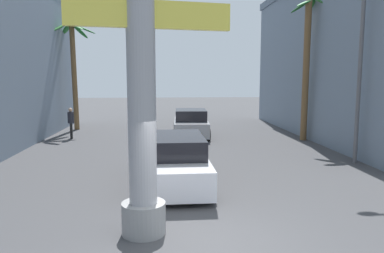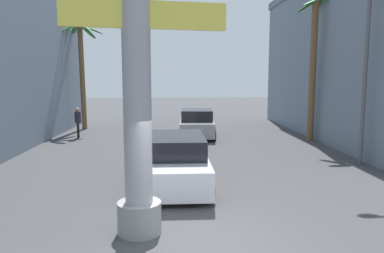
% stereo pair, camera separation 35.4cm
% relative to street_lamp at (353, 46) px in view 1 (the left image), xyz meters
% --- Properties ---
extents(ground_plane, '(93.54, 93.54, 0.00)m').
position_rel_street_lamp_xyz_m(ground_plane, '(-6.46, 3.07, -4.60)').
color(ground_plane, '#424244').
extents(building_right, '(8.67, 18.72, 9.19)m').
position_rel_street_lamp_xyz_m(building_right, '(4.93, 7.00, 0.00)').
color(building_right, slate).
rests_on(building_right, ground).
extents(street_lamp, '(2.34, 0.28, 7.70)m').
position_rel_street_lamp_xyz_m(street_lamp, '(0.00, 0.00, 0.00)').
color(street_lamp, '#59595E').
rests_on(street_lamp, ground).
extents(car_lead, '(2.16, 5.07, 1.56)m').
position_rel_street_lamp_xyz_m(car_lead, '(-6.96, -2.29, -3.86)').
color(car_lead, black).
rests_on(car_lead, ground).
extents(car_far, '(2.17, 4.38, 1.56)m').
position_rel_street_lamp_xyz_m(car_far, '(-5.68, 7.31, -3.86)').
color(car_far, black).
rests_on(car_far, ground).
extents(palm_tree_mid_right, '(2.38, 2.38, 7.47)m').
position_rel_street_lamp_xyz_m(palm_tree_mid_right, '(0.33, 5.32, -0.13)').
color(palm_tree_mid_right, brown).
rests_on(palm_tree_mid_right, ground).
extents(palm_tree_far_left, '(3.20, 2.87, 6.92)m').
position_rel_street_lamp_xyz_m(palm_tree_far_left, '(-13.04, 10.97, -0.07)').
color(palm_tree_far_left, brown).
rests_on(palm_tree_far_left, ground).
extents(pedestrian_far_left, '(0.41, 0.41, 1.72)m').
position_rel_street_lamp_xyz_m(pedestrian_far_left, '(-12.39, 7.06, -3.59)').
color(pedestrian_far_left, black).
rests_on(pedestrian_far_left, ground).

